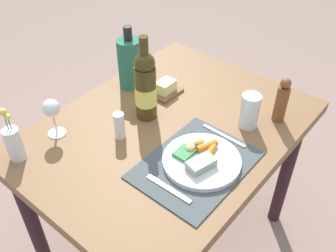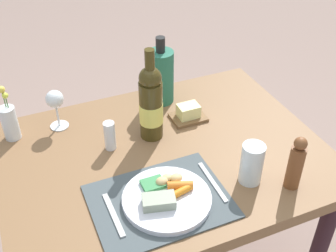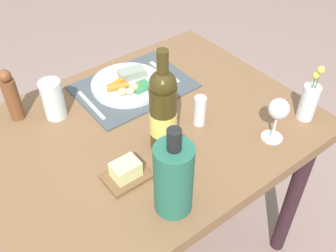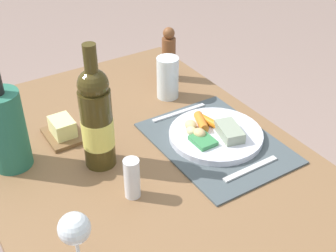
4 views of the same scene
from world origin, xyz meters
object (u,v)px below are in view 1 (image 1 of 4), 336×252
Objects in this scene: knife at (224,136)px; pepper_mill at (282,101)px; dinner_plate at (201,159)px; butter_dish at (166,89)px; water_tumbler at (249,113)px; dining_table at (168,146)px; wine_glass at (51,110)px; fork at (169,189)px; cooler_bottle at (130,62)px; flower_vase at (14,143)px; salt_shaker at (119,126)px; wine_bottle at (145,86)px.

pepper_mill reaches higher than knife.
butter_dish is (0.25, 0.37, 0.00)m from dinner_plate.
water_tumbler is at bearing -84.45° from butter_dish.
wine_glass reaches higher than dining_table.
cooler_bottle reaches higher than fork.
flower_vase is (-0.64, 0.15, 0.05)m from butter_dish.
dinner_plate is 0.41m from pepper_mill.
pepper_mill is 0.69× the size of cooler_bottle.
wine_glass reaches higher than dinner_plate.
wine_glass is (-0.06, 0.51, 0.11)m from fork.
cooler_bottle reaches higher than flower_vase.
salt_shaker reaches higher than butter_dish.
water_tumbler is 0.41× the size of wine_bottle.
knife is 0.89× the size of flower_vase.
wine_glass is 0.35m from wine_bottle.
pepper_mill is (0.31, -0.31, 0.19)m from dining_table.
flower_vase is at bearing 158.26° from wine_bottle.
cooler_bottle is 0.36m from salt_shaker.
pepper_mill is at bearing -72.27° from butter_dish.
fork is 0.94× the size of knife.
dinner_plate is at bearing -123.85° from butter_dish.
water_tumbler reaches higher than knife.
cooler_bottle is at bearing 54.47° from fork.
cooler_bottle is at bearing 1.54° from flower_vase.
wine_bottle is at bearing 90.64° from dining_table.
wine_bottle is 1.64× the size of flower_vase.
butter_dish is (0.17, 0.15, 0.12)m from dining_table.
knife is 1.33× the size of water_tumbler.
flower_vase is at bearing 141.83° from water_tumbler.
dinner_plate is (-0.08, -0.22, 0.12)m from dining_table.
dinner_plate reaches higher than dining_table.
salt_shaker is (-0.28, -0.21, -0.06)m from cooler_bottle.
water_tumbler is 0.39m from butter_dish.
knife is 0.67× the size of cooler_bottle.
knife is at bearing -41.86° from flower_vase.
dining_table is 0.40m from cooler_bottle.
cooler_bottle is (0.12, 0.31, 0.21)m from dining_table.
water_tumbler is 0.74m from wine_glass.
cooler_bottle is at bearing 59.10° from wine_bottle.
dining_table is at bearing -31.86° from salt_shaker.
knife is at bearing 5.10° from dinner_plate.
salt_shaker is (0.09, 0.31, 0.05)m from fork.
pepper_mill is 1.48× the size of butter_dish.
dining_table is at bearing 131.38° from water_tumbler.
fork is 0.56m from flower_vase.
cooler_bottle is (0.37, 0.52, 0.11)m from fork.
wine_bottle is (0.30, -0.19, 0.03)m from wine_glass.
flower_vase reaches higher than butter_dish.
pepper_mill reaches higher than dining_table.
cooler_bottle reaches higher than dinner_plate.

